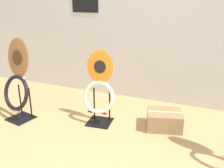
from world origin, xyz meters
name	(u,v)px	position (x,y,z in m)	size (l,w,h in m)	color
wall_back	(144,7)	(0.00, 2.17, 1.30)	(8.00, 0.07, 2.60)	silver
toilet_seat_display_orange_sun	(99,93)	(-0.23, 1.23, 0.38)	(0.40, 0.31, 0.87)	black
toilet_seat_display_woodgrain	(17,83)	(-1.18, 0.95, 0.47)	(0.45, 0.33, 0.99)	black
storage_box	(164,120)	(0.51, 1.40, 0.10)	(0.46, 0.41, 0.20)	#93754C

